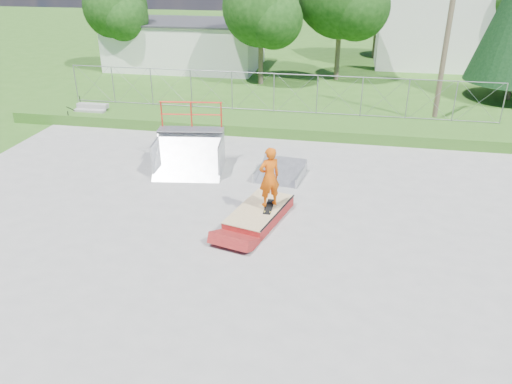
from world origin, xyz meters
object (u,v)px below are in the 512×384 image
at_px(flat_bank_ramp, 280,172).
at_px(quarter_pipe, 188,142).
at_px(grind_box, 259,214).
at_px(skater, 269,179).

bearing_deg(flat_bank_ramp, quarter_pipe, -170.99).
relative_size(grind_box, skater, 1.53).
distance_m(grind_box, flat_bank_ramp, 3.14).
bearing_deg(quarter_pipe, flat_bank_ramp, -5.76).
bearing_deg(quarter_pipe, grind_box, -51.71).
bearing_deg(flat_bank_ramp, grind_box, -86.28).
distance_m(grind_box, skater, 1.17).
bearing_deg(flat_bank_ramp, skater, -81.16).
height_order(quarter_pipe, flat_bank_ramp, quarter_pipe).
xyz_separation_m(quarter_pipe, flat_bank_ramp, (3.31, 0.13, -0.95)).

